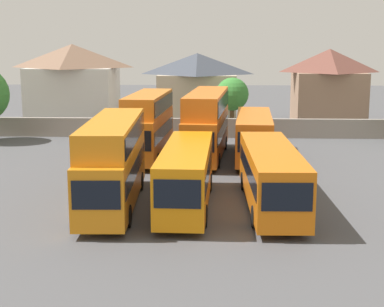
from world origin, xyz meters
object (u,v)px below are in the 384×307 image
(bus_1, at_px, (113,158))
(bus_6, at_px, (254,134))
(house_terrace_centre, at_px, (197,88))
(house_terrace_left, at_px, (73,82))
(tree_behind_wall, at_px, (232,95))
(house_terrace_right, at_px, (329,86))
(bus_4, at_px, (148,123))
(bus_5, at_px, (207,121))
(bus_3, at_px, (271,174))
(bus_2, at_px, (187,173))

(bus_1, bearing_deg, bus_6, 144.65)
(bus_1, height_order, house_terrace_centre, house_terrace_centre)
(house_terrace_left, distance_m, tree_behind_wall, 19.36)
(bus_6, bearing_deg, bus_1, -29.79)
(house_terrace_left, height_order, tree_behind_wall, house_terrace_left)
(house_terrace_left, xyz_separation_m, house_terrace_right, (28.21, -0.91, -0.25))
(bus_4, height_order, bus_5, bus_5)
(bus_4, relative_size, tree_behind_wall, 1.86)
(bus_3, distance_m, bus_4, 15.17)
(house_terrace_left, xyz_separation_m, tree_behind_wall, (17.55, -8.14, -0.56))
(bus_4, bearing_deg, bus_1, 1.46)
(bus_4, xyz_separation_m, house_terrace_left, (-10.79, 20.95, 1.56))
(bus_3, xyz_separation_m, house_terrace_right, (9.26, 32.79, 2.26))
(bus_1, bearing_deg, tree_behind_wall, 162.06)
(bus_1, xyz_separation_m, bus_6, (8.52, 13.07, -0.73))
(bus_1, distance_m, bus_6, 15.62)
(house_terrace_centre, bearing_deg, house_terrace_left, 173.17)
(bus_5, bearing_deg, bus_3, 20.29)
(bus_4, distance_m, house_terrace_left, 23.62)
(bus_1, bearing_deg, bus_2, 87.46)
(bus_2, height_order, house_terrace_right, house_terrace_right)
(bus_1, distance_m, bus_5, 14.50)
(bus_4, bearing_deg, house_terrace_right, 142.51)
(bus_4, bearing_deg, bus_5, 103.18)
(bus_3, distance_m, house_terrace_right, 34.14)
(bus_4, bearing_deg, bus_3, 36.11)
(bus_2, xyz_separation_m, bus_3, (4.61, 0.15, -0.04))
(bus_3, bearing_deg, bus_1, -90.57)
(house_terrace_right, bearing_deg, bus_5, -123.94)
(bus_5, xyz_separation_m, bus_6, (3.62, -0.57, -0.91))
(bus_2, distance_m, house_terrace_left, 36.85)
(bus_1, distance_m, tree_behind_wall, 26.71)
(house_terrace_right, bearing_deg, house_terrace_left, 178.14)
(bus_3, bearing_deg, bus_6, 178.98)
(house_terrace_left, distance_m, house_terrace_centre, 14.07)
(house_terrace_centre, bearing_deg, tree_behind_wall, -61.00)
(bus_2, height_order, bus_5, bus_5)
(house_terrace_centre, height_order, tree_behind_wall, house_terrace_centre)
(bus_3, height_order, house_terrace_left, house_terrace_left)
(house_terrace_right, xyz_separation_m, tree_behind_wall, (-10.66, -7.23, -0.31))
(bus_6, xyz_separation_m, tree_behind_wall, (-1.30, 12.62, 1.86))
(bus_2, bearing_deg, bus_1, -88.74)
(bus_4, bearing_deg, house_terrace_centre, 174.17)
(bus_4, relative_size, bus_5, 0.85)
(bus_1, relative_size, bus_2, 1.04)
(house_terrace_left, bearing_deg, house_terrace_centre, -6.83)
(bus_4, relative_size, house_terrace_left, 1.04)
(bus_1, relative_size, bus_5, 0.97)
(bus_1, distance_m, house_terrace_right, 37.49)
(house_terrace_right, bearing_deg, bus_1, -118.51)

